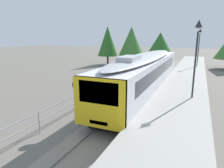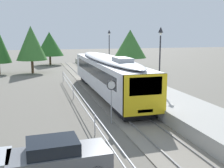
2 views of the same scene
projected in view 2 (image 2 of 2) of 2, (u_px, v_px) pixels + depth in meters
ground_plane at (75, 96)px, 24.89m from camera, size 160.00×160.00×0.00m
track_rails at (107, 94)px, 25.68m from camera, size 3.20×60.00×0.14m
commuter_train at (107, 72)px, 25.06m from camera, size 2.82×18.51×3.74m
station_platform at (139, 88)px, 26.47m from camera, size 3.90×60.00×0.90m
platform_lamp_mid_platform at (160, 46)px, 23.38m from camera, size 0.34×0.34×5.35m
platform_lamp_far_end at (109, 41)px, 39.40m from camera, size 0.34×0.34×5.35m
speed_limit_sign at (111, 91)px, 16.89m from camera, size 0.61×0.10×2.81m
carpark_fence at (95, 119)px, 15.18m from camera, size 0.06×36.06×1.25m
parked_hatchback_grey at (58, 157)px, 10.80m from camera, size 4.07×1.93×1.53m
tree_behind_station_far at (50, 44)px, 49.86m from camera, size 5.08×5.08×6.04m
tree_distant_left at (31, 43)px, 38.90m from camera, size 4.35×4.35×6.82m
tree_distant_centre at (130, 44)px, 45.75m from camera, size 5.53×5.53×6.38m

